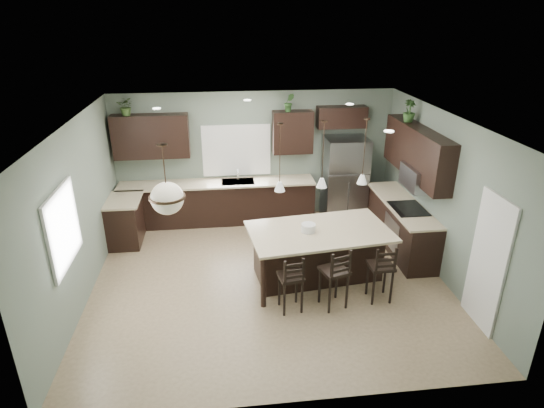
{
  "coord_description": "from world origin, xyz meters",
  "views": [
    {
      "loc": [
        -0.75,
        -6.78,
        4.34
      ],
      "look_at": [
        0.1,
        0.4,
        1.25
      ],
      "focal_mm": 30.0,
      "sensor_mm": 36.0,
      "label": 1
    }
  ],
  "objects_px": {
    "serving_dish": "(308,228)",
    "bar_stool_right": "(380,272)",
    "kitchen_island": "(318,254)",
    "plant_back_left": "(126,106)",
    "refrigerator": "(344,179)",
    "bar_stool_center": "(334,277)",
    "bar_stool_left": "(291,282)"
  },
  "relations": [
    {
      "from": "bar_stool_right",
      "to": "plant_back_left",
      "type": "xyz_separation_m",
      "value": [
        -4.26,
        3.36,
        2.08
      ]
    },
    {
      "from": "kitchen_island",
      "to": "bar_stool_left",
      "type": "bearing_deg",
      "value": -132.76
    },
    {
      "from": "bar_stool_center",
      "to": "bar_stool_right",
      "type": "height_order",
      "value": "bar_stool_center"
    },
    {
      "from": "bar_stool_left",
      "to": "plant_back_left",
      "type": "relative_size",
      "value": 2.67
    },
    {
      "from": "serving_dish",
      "to": "plant_back_left",
      "type": "relative_size",
      "value": 0.65
    },
    {
      "from": "refrigerator",
      "to": "kitchen_island",
      "type": "distance_m",
      "value": 2.67
    },
    {
      "from": "serving_dish",
      "to": "bar_stool_center",
      "type": "distance_m",
      "value": 0.97
    },
    {
      "from": "kitchen_island",
      "to": "plant_back_left",
      "type": "xyz_separation_m",
      "value": [
        -3.42,
        2.61,
        2.12
      ]
    },
    {
      "from": "bar_stool_left",
      "to": "bar_stool_right",
      "type": "bearing_deg",
      "value": -4.15
    },
    {
      "from": "refrigerator",
      "to": "serving_dish",
      "type": "relative_size",
      "value": 7.71
    },
    {
      "from": "refrigerator",
      "to": "plant_back_left",
      "type": "xyz_separation_m",
      "value": [
        -4.5,
        0.21,
        1.66
      ]
    },
    {
      "from": "kitchen_island",
      "to": "bar_stool_left",
      "type": "distance_m",
      "value": 1.05
    },
    {
      "from": "bar_stool_center",
      "to": "kitchen_island",
      "type": "bearing_deg",
      "value": 77.07
    },
    {
      "from": "serving_dish",
      "to": "bar_stool_right",
      "type": "xyz_separation_m",
      "value": [
        1.04,
        -0.72,
        -0.49
      ]
    },
    {
      "from": "bar_stool_center",
      "to": "refrigerator",
      "type": "bearing_deg",
      "value": 55.35
    },
    {
      "from": "refrigerator",
      "to": "plant_back_left",
      "type": "bearing_deg",
      "value": 177.3
    },
    {
      "from": "refrigerator",
      "to": "bar_stool_left",
      "type": "distance_m",
      "value": 3.69
    },
    {
      "from": "serving_dish",
      "to": "bar_stool_left",
      "type": "bearing_deg",
      "value": -116.86
    },
    {
      "from": "bar_stool_left",
      "to": "bar_stool_right",
      "type": "relative_size",
      "value": 0.96
    },
    {
      "from": "serving_dish",
      "to": "refrigerator",
      "type": "bearing_deg",
      "value": 62.21
    },
    {
      "from": "serving_dish",
      "to": "bar_stool_right",
      "type": "distance_m",
      "value": 1.36
    },
    {
      "from": "bar_stool_center",
      "to": "bar_stool_left",
      "type": "bearing_deg",
      "value": 164.2
    },
    {
      "from": "refrigerator",
      "to": "bar_stool_center",
      "type": "height_order",
      "value": "refrigerator"
    },
    {
      "from": "bar_stool_right",
      "to": "plant_back_left",
      "type": "distance_m",
      "value": 5.81
    },
    {
      "from": "serving_dish",
      "to": "bar_stool_center",
      "type": "height_order",
      "value": "serving_dish"
    },
    {
      "from": "bar_stool_center",
      "to": "plant_back_left",
      "type": "bearing_deg",
      "value": 118.09
    },
    {
      "from": "kitchen_island",
      "to": "serving_dish",
      "type": "xyz_separation_m",
      "value": [
        -0.2,
        -0.02,
        0.53
      ]
    },
    {
      "from": "plant_back_left",
      "to": "bar_stool_left",
      "type": "bearing_deg",
      "value": -51.02
    },
    {
      "from": "kitchen_island",
      "to": "plant_back_left",
      "type": "height_order",
      "value": "plant_back_left"
    },
    {
      "from": "refrigerator",
      "to": "bar_stool_right",
      "type": "distance_m",
      "value": 3.18
    },
    {
      "from": "bar_stool_left",
      "to": "bar_stool_center",
      "type": "bearing_deg",
      "value": -6.92
    },
    {
      "from": "kitchen_island",
      "to": "plant_back_left",
      "type": "distance_m",
      "value": 4.8
    }
  ]
}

